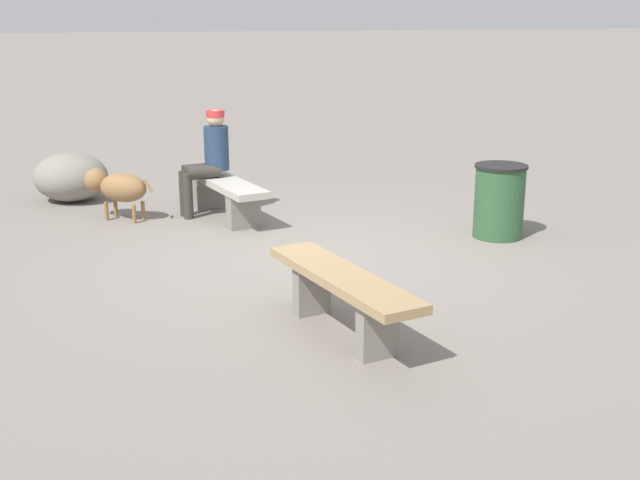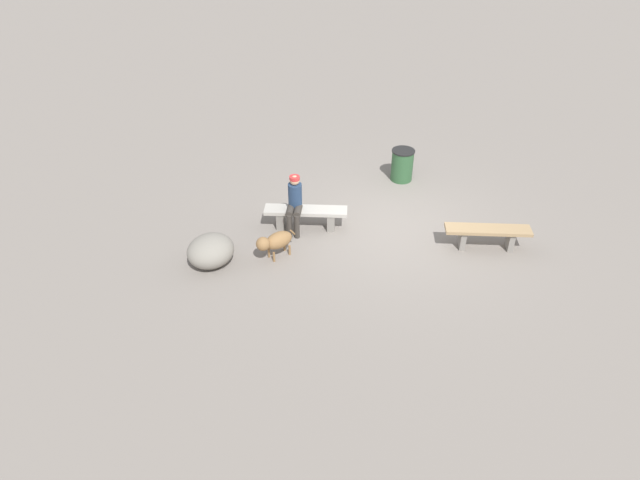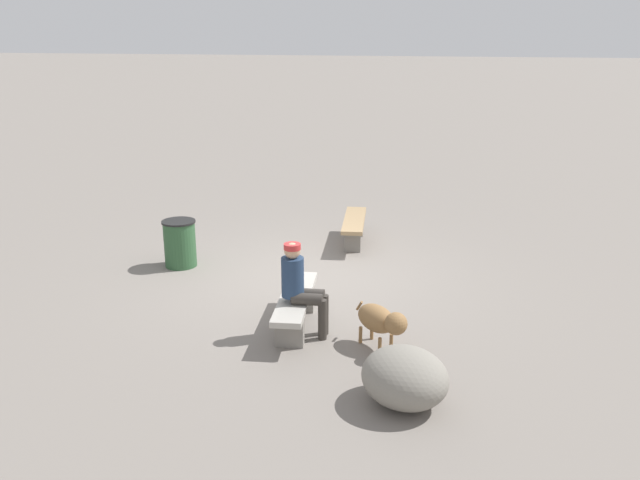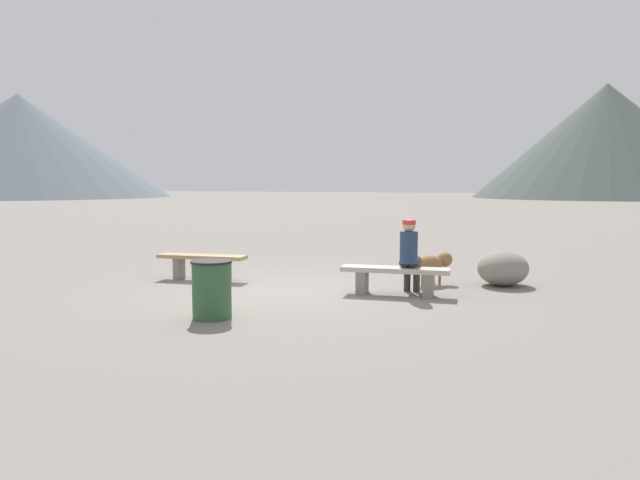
% 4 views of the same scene
% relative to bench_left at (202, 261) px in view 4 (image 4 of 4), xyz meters
% --- Properties ---
extents(ground, '(210.00, 210.00, 0.06)m').
position_rel_bench_left_xyz_m(ground, '(1.88, -0.36, -0.38)').
color(ground, gray).
extents(bench_left, '(1.70, 0.60, 0.47)m').
position_rel_bench_left_xyz_m(bench_left, '(0.00, 0.00, 0.00)').
color(bench_left, gray).
rests_on(bench_left, ground).
extents(bench_right, '(1.75, 0.62, 0.45)m').
position_rel_bench_left_xyz_m(bench_right, '(3.66, -0.02, -0.04)').
color(bench_right, gray).
rests_on(bench_right, ground).
extents(seated_person, '(0.34, 0.58, 1.21)m').
position_rel_bench_left_xyz_m(seated_person, '(3.86, 0.11, 0.34)').
color(seated_person, navy).
rests_on(seated_person, ground).
extents(dog, '(0.68, 0.73, 0.57)m').
position_rel_bench_left_xyz_m(dog, '(4.01, 1.14, 0.04)').
color(dog, olive).
rests_on(dog, ground).
extents(trash_bin, '(0.54, 0.54, 0.77)m').
position_rel_bench_left_xyz_m(trash_bin, '(1.88, -2.50, 0.04)').
color(trash_bin, '#2D5633').
rests_on(trash_bin, ground).
extents(boulder, '(1.20, 1.22, 0.61)m').
position_rel_bench_left_xyz_m(boulder, '(5.15, 1.57, -0.04)').
color(boulder, gray).
rests_on(boulder, ground).
extents(distant_peak_0, '(38.13, 38.13, 13.39)m').
position_rel_bench_left_xyz_m(distant_peak_0, '(-60.01, 46.24, 6.35)').
color(distant_peak_0, slate).
rests_on(distant_peak_0, ground).
extents(distant_peak_2, '(31.52, 31.52, 13.98)m').
position_rel_bench_left_xyz_m(distant_peak_2, '(10.06, 71.35, 6.64)').
color(distant_peak_2, '#4C5651').
rests_on(distant_peak_2, ground).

